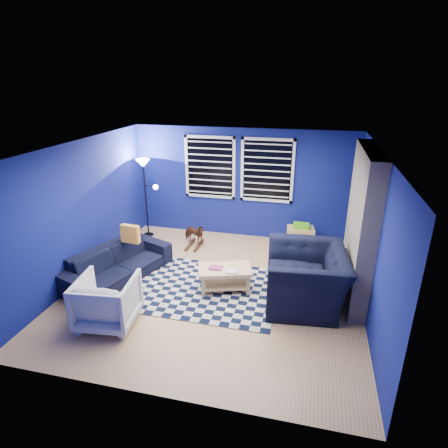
% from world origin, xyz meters
% --- Properties ---
extents(floor, '(5.00, 5.00, 0.00)m').
position_xyz_m(floor, '(0.00, 0.00, 0.00)').
color(floor, tan).
rests_on(floor, ground).
extents(ceiling, '(5.00, 5.00, 0.00)m').
position_xyz_m(ceiling, '(0.00, 0.00, 2.50)').
color(ceiling, white).
rests_on(ceiling, wall_back).
extents(wall_back, '(5.00, 0.00, 5.00)m').
position_xyz_m(wall_back, '(0.00, 2.50, 1.25)').
color(wall_back, navy).
rests_on(wall_back, floor).
extents(wall_left, '(0.00, 5.00, 5.00)m').
position_xyz_m(wall_left, '(-2.50, 0.00, 1.25)').
color(wall_left, navy).
rests_on(wall_left, floor).
extents(wall_right, '(0.00, 5.00, 5.00)m').
position_xyz_m(wall_right, '(2.50, 0.00, 1.25)').
color(wall_right, navy).
rests_on(wall_right, floor).
extents(fireplace, '(0.65, 2.00, 2.50)m').
position_xyz_m(fireplace, '(2.36, 0.50, 1.20)').
color(fireplace, gray).
rests_on(fireplace, floor).
extents(window_left, '(1.17, 0.06, 1.42)m').
position_xyz_m(window_left, '(-0.75, 2.46, 1.60)').
color(window_left, black).
rests_on(window_left, wall_back).
extents(window_right, '(1.17, 0.06, 1.42)m').
position_xyz_m(window_right, '(0.55, 2.46, 1.60)').
color(window_right, black).
rests_on(window_right, wall_back).
extents(tv, '(0.07, 1.00, 0.58)m').
position_xyz_m(tv, '(2.45, 2.00, 1.40)').
color(tv, black).
rests_on(tv, wall_right).
extents(rug, '(2.52, 2.03, 0.02)m').
position_xyz_m(rug, '(-0.12, -0.05, 0.01)').
color(rug, black).
rests_on(rug, floor).
extents(sofa, '(2.26, 1.51, 0.62)m').
position_xyz_m(sofa, '(-1.84, -0.06, 0.31)').
color(sofa, black).
rests_on(sofa, floor).
extents(armchair_big, '(1.55, 1.39, 0.93)m').
position_xyz_m(armchair_big, '(1.56, -0.07, 0.47)').
color(armchair_big, black).
rests_on(armchair_big, floor).
extents(armchair_bent, '(0.93, 0.95, 0.78)m').
position_xyz_m(armchair_bent, '(-1.31, -1.34, 0.39)').
color(armchair_bent, gray).
rests_on(armchair_bent, floor).
extents(rocking_horse, '(0.39, 0.60, 0.46)m').
position_xyz_m(rocking_horse, '(-0.90, 1.61, 0.30)').
color(rocking_horse, '#4D3018').
rests_on(rocking_horse, floor).
extents(coffee_table, '(1.03, 0.78, 0.46)m').
position_xyz_m(coffee_table, '(0.18, -0.01, 0.32)').
color(coffee_table, '#DEC17C').
rests_on(coffee_table, rug).
extents(cabinet, '(0.62, 0.46, 0.56)m').
position_xyz_m(cabinet, '(1.38, 2.09, 0.25)').
color(cabinet, '#DEC17C').
rests_on(cabinet, floor).
extents(floor_lamp, '(0.50, 0.31, 1.82)m').
position_xyz_m(floor_lamp, '(-2.13, 1.95, 1.49)').
color(floor_lamp, black).
rests_on(floor_lamp, floor).
extents(throw_pillow, '(0.37, 0.14, 0.34)m').
position_xyz_m(throw_pillow, '(-1.69, 0.25, 0.79)').
color(throw_pillow, orange).
rests_on(throw_pillow, sofa).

